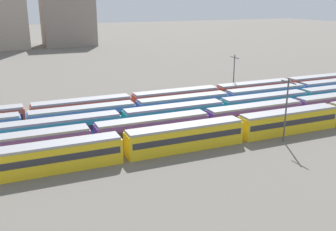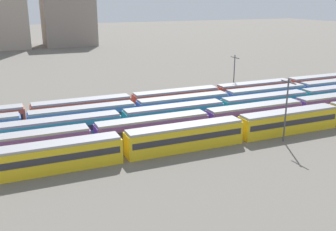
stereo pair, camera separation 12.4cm
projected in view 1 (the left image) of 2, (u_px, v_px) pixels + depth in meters
ground_plane at (51, 143)px, 59.27m from camera, size 600.00×600.00×0.00m
train_track_0 at (288, 121)px, 63.61m from camera, size 93.60×3.06×3.75m
train_track_1 at (254, 115)px, 67.02m from camera, size 93.60×3.06×3.75m
train_track_2 at (303, 99)px, 77.48m from camera, size 112.50×3.06×3.75m
train_track_3 at (226, 101)px, 76.44m from camera, size 112.50×3.06×3.75m
train_track_4 at (176, 99)px, 77.75m from camera, size 93.60×3.06×3.75m
catenary_pole_0 at (286, 107)px, 58.47m from camera, size 0.24×3.20×9.95m
catenary_pole_1 at (234, 74)px, 85.31m from camera, size 0.24×3.20×9.52m
distant_building_2 at (68, 21)px, 181.02m from camera, size 23.02×19.76×22.20m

